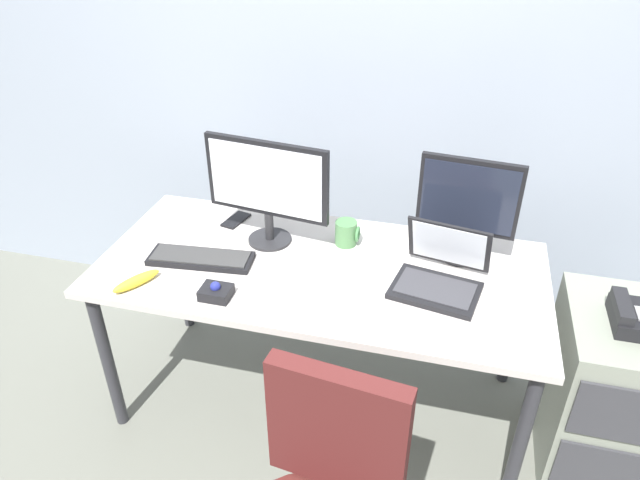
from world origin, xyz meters
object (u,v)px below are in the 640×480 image
at_px(keyboard, 201,258).
at_px(monitor_side, 468,204).
at_px(desk_phone, 636,317).
at_px(banana, 136,281).
at_px(laptop, 440,273).
at_px(trackball_mouse, 216,292).
at_px(cell_phone, 236,220).
at_px(monitor_main, 267,185).
at_px(coffee_mug, 347,233).
at_px(file_cabinet, 608,392).

bearing_deg(keyboard, monitor_side, 16.83).
height_order(desk_phone, banana, desk_phone).
bearing_deg(laptop, trackball_mouse, -160.42).
bearing_deg(cell_phone, monitor_main, -17.94).
height_order(monitor_main, keyboard, monitor_main).
xyz_separation_m(monitor_side, banana, (-1.15, -0.51, -0.21)).
distance_m(keyboard, laptop, 0.93).
xyz_separation_m(keyboard, coffee_mug, (0.53, 0.27, 0.04)).
height_order(monitor_main, banana, monitor_main).
relative_size(desk_phone, monitor_side, 0.48).
bearing_deg(laptop, banana, -165.38).
height_order(desk_phone, keyboard, desk_phone).
relative_size(monitor_side, keyboard, 0.99).
bearing_deg(keyboard, coffee_mug, 26.91).
distance_m(laptop, cell_phone, 0.94).
xyz_separation_m(file_cabinet, monitor_side, (-0.62, 0.22, 0.62)).
bearing_deg(banana, laptop, 14.62).
bearing_deg(file_cabinet, monitor_main, 174.52).
height_order(monitor_main, laptop, monitor_main).
bearing_deg(coffee_mug, desk_phone, -10.99).
relative_size(laptop, cell_phone, 2.53).
relative_size(monitor_main, laptop, 1.44).
height_order(monitor_side, banana, monitor_side).
relative_size(laptop, coffee_mug, 3.48).
bearing_deg(file_cabinet, laptop, -179.72).
xyz_separation_m(desk_phone, monitor_main, (-1.38, 0.15, 0.26)).
bearing_deg(monitor_side, keyboard, -163.17).
height_order(file_cabinet, cell_phone, cell_phone).
height_order(monitor_main, coffee_mug, monitor_main).
height_order(laptop, banana, laptop).
bearing_deg(trackball_mouse, laptop, 19.58).
bearing_deg(laptop, monitor_main, 169.06).
height_order(coffee_mug, cell_phone, coffee_mug).
height_order(file_cabinet, trackball_mouse, trackball_mouse).
bearing_deg(monitor_side, trackball_mouse, -149.20).
bearing_deg(laptop, keyboard, -175.41).
bearing_deg(monitor_main, desk_phone, -6.19).
relative_size(cell_phone, banana, 0.75).
relative_size(monitor_main, trackball_mouse, 4.70).
bearing_deg(monitor_side, file_cabinet, -19.72).
distance_m(file_cabinet, banana, 1.84).
relative_size(laptop, trackball_mouse, 3.26).
bearing_deg(cell_phone, desk_phone, 3.56).
relative_size(keyboard, banana, 2.22).
bearing_deg(banana, cell_phone, 71.57).
height_order(file_cabinet, keyboard, keyboard).
bearing_deg(cell_phone, banana, -95.19).
bearing_deg(laptop, coffee_mug, 153.69).
distance_m(coffee_mug, banana, 0.84).
distance_m(monitor_main, cell_phone, 0.34).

